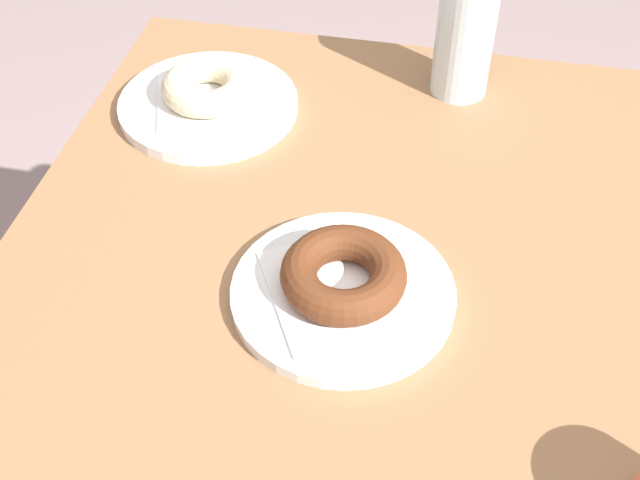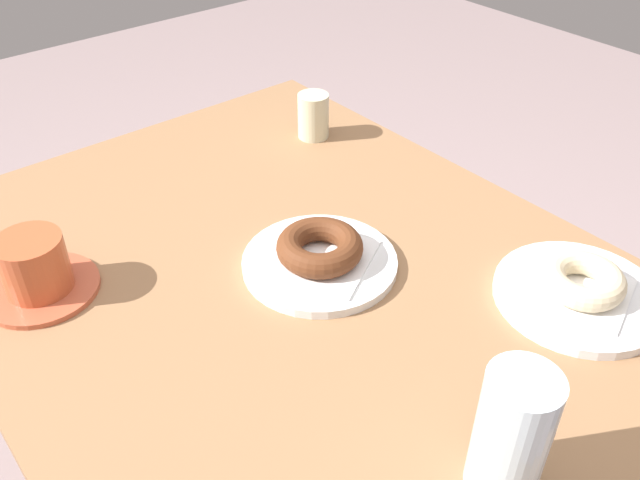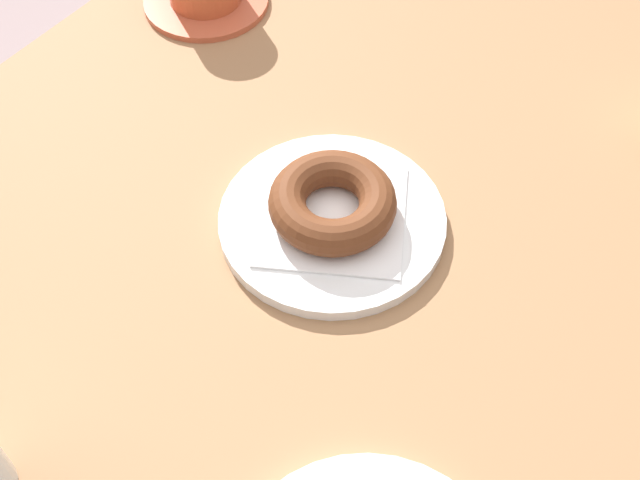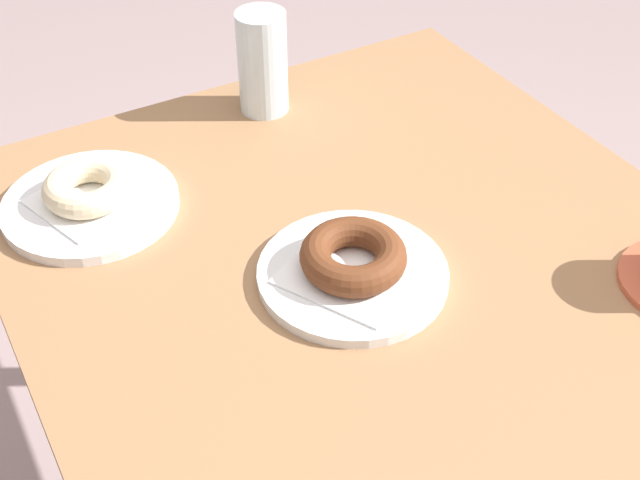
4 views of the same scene
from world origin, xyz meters
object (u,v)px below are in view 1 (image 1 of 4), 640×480
(plate_chocolate_ring, at_px, (343,294))
(donut_sugar_ring, at_px, (206,87))
(donut_chocolate_ring, at_px, (343,274))
(plate_sugar_ring, at_px, (208,105))
(water_glass, at_px, (464,37))

(plate_chocolate_ring, relative_size, donut_sugar_ring, 2.01)
(plate_chocolate_ring, xyz_separation_m, donut_sugar_ring, (-0.25, -0.20, 0.03))
(donut_chocolate_ring, xyz_separation_m, plate_sugar_ring, (-0.25, -0.20, -0.03))
(donut_sugar_ring, height_order, water_glass, water_glass)
(donut_sugar_ring, distance_m, water_glass, 0.30)
(plate_chocolate_ring, bearing_deg, water_glass, 168.30)
(plate_sugar_ring, height_order, donut_sugar_ring, donut_sugar_ring)
(plate_chocolate_ring, bearing_deg, donut_chocolate_ring, 135.00)
(plate_chocolate_ring, distance_m, donut_sugar_ring, 0.33)
(plate_sugar_ring, xyz_separation_m, donut_sugar_ring, (0.00, 0.00, 0.02))
(donut_sugar_ring, bearing_deg, donut_chocolate_ring, 38.94)
(plate_sugar_ring, distance_m, donut_sugar_ring, 0.02)
(donut_chocolate_ring, relative_size, plate_sugar_ring, 0.55)
(donut_chocolate_ring, height_order, water_glass, water_glass)
(plate_sugar_ring, distance_m, water_glass, 0.30)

